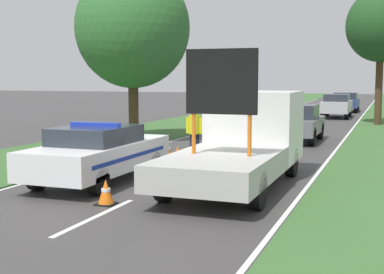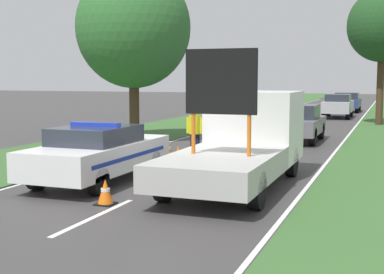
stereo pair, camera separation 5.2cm
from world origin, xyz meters
The scene contains 17 objects.
ground_plane centered at (0.00, 0.00, 0.00)m, with size 160.00×160.00×0.00m, color #3D3A3A.
lane_markings centered at (0.00, 18.68, 0.00)m, with size 6.86×73.13×0.01m.
grass_verge_left centered at (-5.84, 20.00, 0.01)m, with size 4.73×120.00×0.03m.
police_car centered at (-1.74, -0.75, 0.75)m, with size 1.91×4.77×1.53m.
work_truck centered at (1.74, 0.59, 1.11)m, with size 2.28×6.27×3.28m.
road_barrier centered at (0.13, 4.36, 0.93)m, with size 2.80×0.08×1.13m.
police_officer centered at (-0.79, 3.78, 0.98)m, with size 0.59×0.38×1.65m.
pedestrian_civilian centered at (0.57, 3.67, 1.00)m, with size 0.61×0.39×1.71m.
traffic_cone_near_police centered at (-0.31, -2.92, 0.27)m, with size 0.39×0.39×0.54m.
traffic_cone_centre_front centered at (-1.53, 3.21, 0.32)m, with size 0.47×0.47×0.65m.
traffic_cone_near_truck centered at (-0.95, 2.70, 0.27)m, with size 0.40×0.40×0.55m.
queued_car_suv_grey centered at (1.57, 9.73, 0.80)m, with size 1.83×4.03×1.55m.
queued_car_van_white centered at (-1.87, 16.83, 0.75)m, with size 1.79×4.67×1.45m.
queued_car_sedan_silver centered at (1.83, 24.12, 0.83)m, with size 1.74×4.21×1.58m.
queued_car_hatch_blue centered at (1.87, 30.98, 0.79)m, with size 1.94×4.19×1.50m.
roadside_tree_near_left centered at (4.55, 19.17, 5.49)m, with size 3.83×3.83×7.54m.
roadside_tree_near_right centered at (-5.03, 7.80, 4.72)m, with size 4.79×4.79×7.25m.
Camera 1 is at (5.21, -12.58, 2.64)m, focal length 50.00 mm.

